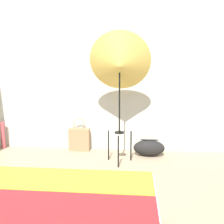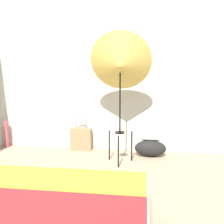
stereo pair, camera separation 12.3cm
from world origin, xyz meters
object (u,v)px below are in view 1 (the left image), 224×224
Objects in this scene: duffel_bag at (149,148)px; paper_roll at (3,135)px; tote_bag at (79,139)px; photo_umbrella at (120,64)px.

paper_roll reaches higher than duffel_bag.
paper_roll is at bearing -179.81° from tote_bag.
duffel_bag is at bearing -3.63° from paper_roll.
tote_bag reaches higher than duffel_bag.
paper_roll is at bearing 166.24° from photo_umbrella.
paper_roll is (-2.53, 0.16, 0.11)m from duffel_bag.
photo_umbrella is 1.44m from duffel_bag.
duffel_bag is at bearing -8.02° from tote_bag.
duffel_bag is at bearing 37.33° from photo_umbrella.
tote_bag is 1.36m from paper_roll.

